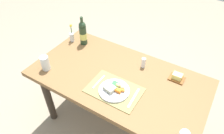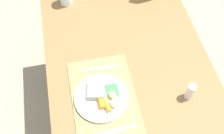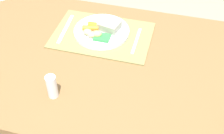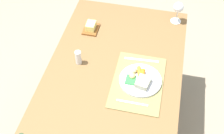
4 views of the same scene
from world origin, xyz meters
name	(u,v)px [view 1 (image 1 of 4)]	position (x,y,z in m)	size (l,w,h in m)	color
ground_plane	(117,124)	(0.00, 0.00, 0.00)	(8.00, 8.00, 0.00)	gray
dining_table	(118,84)	(0.00, 0.00, 0.64)	(1.54, 0.83, 0.74)	brown
placemat	(114,90)	(0.06, -0.16, 0.75)	(0.44, 0.30, 0.01)	olive
dinner_plate	(114,90)	(0.06, -0.17, 0.76)	(0.25, 0.25, 0.05)	silver
fork	(99,82)	(-0.10, -0.15, 0.75)	(0.01, 0.18, 0.01)	silver
knife	(134,98)	(0.23, -0.15, 0.75)	(0.02, 0.22, 0.01)	silver
flower_vase	(72,36)	(-0.69, 0.21, 0.81)	(0.05, 0.05, 0.20)	silver
salt_shaker	(143,63)	(0.13, 0.23, 0.79)	(0.04, 0.04, 0.10)	white
water_tumbler	(45,64)	(-0.61, -0.26, 0.80)	(0.08, 0.08, 0.14)	silver
butter_dish	(177,77)	(0.45, 0.24, 0.77)	(0.13, 0.10, 0.06)	brown
wine_bottle	(83,33)	(-0.56, 0.24, 0.87)	(0.08, 0.08, 0.31)	#294029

